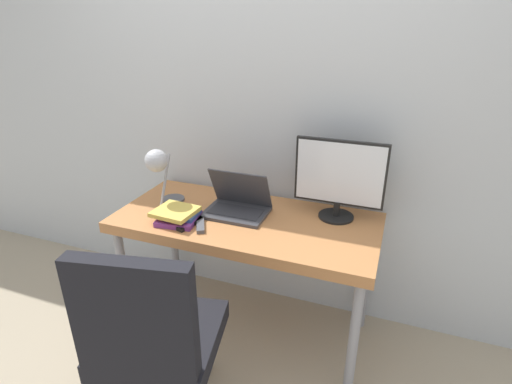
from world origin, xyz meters
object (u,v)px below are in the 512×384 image
(laptop, at_px, (237,204))
(book_stack, at_px, (178,215))
(monitor, at_px, (339,177))
(office_chair, at_px, (152,336))
(desk_lamp, at_px, (159,166))

(laptop, relative_size, book_stack, 1.43)
(laptop, bearing_deg, monitor, 14.77)
(monitor, xyz_separation_m, book_stack, (-0.79, -0.35, -0.20))
(laptop, height_order, monitor, monitor)
(monitor, height_order, office_chair, monitor)
(laptop, bearing_deg, office_chair, -92.16)
(office_chair, height_order, book_stack, office_chair)
(laptop, distance_m, book_stack, 0.33)
(laptop, xyz_separation_m, monitor, (0.53, 0.14, 0.19))
(monitor, distance_m, office_chair, 1.20)
(monitor, relative_size, book_stack, 1.98)
(desk_lamp, bearing_deg, office_chair, -61.51)
(office_chair, relative_size, book_stack, 4.23)
(laptop, height_order, desk_lamp, desk_lamp)
(office_chair, bearing_deg, desk_lamp, 118.49)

